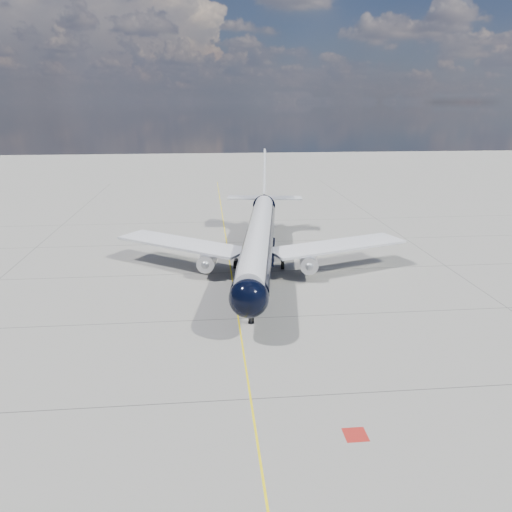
# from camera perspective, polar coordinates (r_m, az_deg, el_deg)

# --- Properties ---
(ground) EXTENTS (320.00, 320.00, 0.00)m
(ground) POSITION_cam_1_polar(r_m,az_deg,el_deg) (71.78, -3.05, -0.60)
(ground) COLOR gray
(ground) RESTS_ON ground
(taxiway_centerline) EXTENTS (0.16, 160.00, 0.01)m
(taxiway_centerline) POSITION_cam_1_polar(r_m,az_deg,el_deg) (67.03, -2.85, -1.90)
(taxiway_centerline) COLOR yellow
(taxiway_centerline) RESTS_ON ground
(red_marking) EXTENTS (1.60, 1.60, 0.01)m
(red_marking) POSITION_cam_1_polar(r_m,az_deg,el_deg) (37.04, 11.30, -19.39)
(red_marking) COLOR maroon
(red_marking) RESTS_ON ground
(main_airliner) EXTENTS (40.32, 49.50, 14.33)m
(main_airliner) POSITION_cam_1_polar(r_m,az_deg,el_deg) (67.53, 0.36, 2.21)
(main_airliner) COLOR black
(main_airliner) RESTS_ON ground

